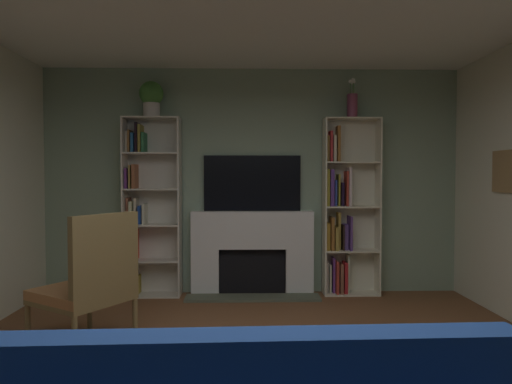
{
  "coord_description": "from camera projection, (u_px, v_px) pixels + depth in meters",
  "views": [
    {
      "loc": [
        -0.1,
        -2.57,
        1.45
      ],
      "look_at": [
        0.0,
        1.24,
        1.32
      ],
      "focal_mm": 32.1,
      "sensor_mm": 36.0,
      "label": 1
    }
  ],
  "objects": [
    {
      "name": "vase_with_flowers",
      "position": [
        352.0,
        104.0,
        5.53
      ],
      "size": [
        0.13,
        0.13,
        0.48
      ],
      "color": "#833753",
      "rests_on": "bookshelf_right"
    },
    {
      "name": "bookshelf_left",
      "position": [
        147.0,
        207.0,
        5.55
      ],
      "size": [
        0.68,
        0.29,
        2.16
      ],
      "color": "beige",
      "rests_on": "ground_plane"
    },
    {
      "name": "armchair",
      "position": [
        90.0,
        283.0,
        3.82
      ],
      "size": [
        0.9,
        0.9,
        1.15
      ],
      "color": "brown",
      "rests_on": "ground_plane"
    },
    {
      "name": "potted_plant",
      "position": [
        151.0,
        97.0,
        5.46
      ],
      "size": [
        0.29,
        0.29,
        0.43
      ],
      "color": "beige",
      "rests_on": "bookshelf_left"
    },
    {
      "name": "bookshelf_right",
      "position": [
        344.0,
        213.0,
        5.63
      ],
      "size": [
        0.68,
        0.27,
        2.16
      ],
      "color": "beige",
      "rests_on": "ground_plane"
    },
    {
      "name": "tv",
      "position": [
        252.0,
        183.0,
        5.65
      ],
      "size": [
        1.19,
        0.06,
        0.68
      ],
      "primitive_type": "cube",
      "color": "black",
      "rests_on": "fireplace"
    },
    {
      "name": "wall_back_accent",
      "position": [
        252.0,
        181.0,
        5.71
      ],
      "size": [
        5.23,
        0.06,
        2.77
      ],
      "primitive_type": "cube",
      "color": "gray",
      "rests_on": "ground_plane"
    },
    {
      "name": "fireplace",
      "position": [
        252.0,
        252.0,
        5.61
      ],
      "size": [
        1.59,
        0.48,
        1.02
      ],
      "color": "white",
      "rests_on": "ground_plane"
    }
  ]
}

